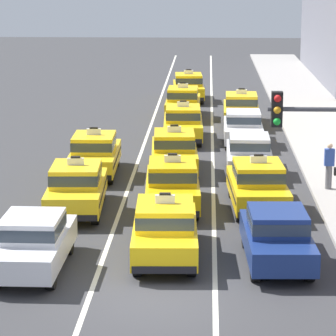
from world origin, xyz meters
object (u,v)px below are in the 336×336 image
object	(u,v)px
pedestrian_near_crosswalk	(329,166)
taxi_center_fourth	(183,123)
sedan_right_nearest	(277,235)
taxi_center_second	(172,184)
taxi_right_second	(258,184)
sedan_right_third	(249,153)
taxi_center_third	(174,151)
taxi_center_fifth	(183,102)
taxi_center_nearest	(165,229)
taxi_center_sixth	(188,86)
sedan_left_nearest	(33,241)
taxi_right_fifth	(241,109)
sedan_right_fourth	(243,127)
taxi_left_second	(76,187)
taxi_left_third	(94,153)

from	to	relation	value
pedestrian_near_crosswalk	taxi_center_fourth	bearing A→B (deg)	120.78
sedan_right_nearest	taxi_center_second	bearing A→B (deg)	119.24
taxi_right_second	sedan_right_third	distance (m)	5.23
taxi_center_second	taxi_center_third	size ratio (longest dim) A/B	1.00
sedan_right_third	pedestrian_near_crosswalk	size ratio (longest dim) A/B	2.52
taxi_center_third	taxi_center_fifth	world-z (taller)	same
taxi_center_nearest	taxi_center_fourth	size ratio (longest dim) A/B	1.00
taxi_center_nearest	taxi_center_fifth	size ratio (longest dim) A/B	1.01
taxi_center_sixth	pedestrian_near_crosswalk	xyz separation A→B (m)	(5.68, -22.10, 0.13)
taxi_center_nearest	sedan_right_nearest	size ratio (longest dim) A/B	1.06
pedestrian_near_crosswalk	sedan_left_nearest	bearing A→B (deg)	-136.13
taxi_center_fifth	taxi_right_second	size ratio (longest dim) A/B	0.98
taxi_right_second	pedestrian_near_crosswalk	bearing A→B (deg)	40.66
taxi_right_second	taxi_right_fifth	distance (m)	16.16
sedan_right_fourth	taxi_left_second	bearing A→B (deg)	-117.33
taxi_center_fifth	taxi_right_second	distance (m)	18.61
taxi_center_sixth	taxi_center_fifth	bearing A→B (deg)	-91.52
taxi_center_third	pedestrian_near_crosswalk	distance (m)	6.59
taxi_left_third	sedan_right_nearest	distance (m)	12.26
sedan_right_third	sedan_right_fourth	bearing A→B (deg)	90.16
taxi_center_third	taxi_center_fifth	size ratio (longest dim) A/B	1.02
taxi_center_fifth	taxi_center_sixth	size ratio (longest dim) A/B	0.98
taxi_center_fourth	sedan_right_nearest	size ratio (longest dim) A/B	1.06
taxi_left_third	taxi_center_fifth	distance (m)	13.96
taxi_center_nearest	sedan_right_fourth	xyz separation A→B (m)	(2.84, 16.44, -0.03)
sedan_left_nearest	taxi_center_second	world-z (taller)	taxi_center_second
taxi_left_second	taxi_center_second	xyz separation A→B (m)	(3.23, 0.60, 0.00)
sedan_right_nearest	taxi_right_second	bearing A→B (deg)	92.39
taxi_center_sixth	sedan_right_nearest	size ratio (longest dim) A/B	1.06
sedan_right_fourth	pedestrian_near_crosswalk	distance (m)	9.22
taxi_center_sixth	taxi_right_fifth	bearing A→B (deg)	-70.53
sedan_left_nearest	taxi_left_second	size ratio (longest dim) A/B	0.93
sedan_right_nearest	sedan_right_third	bearing A→B (deg)	91.56
sedan_left_nearest	taxi_center_second	size ratio (longest dim) A/B	0.93
sedan_right_third	taxi_center_sixth	bearing A→B (deg)	98.48
sedan_left_nearest	sedan_right_nearest	distance (m)	6.77
taxi_left_third	sedan_left_nearest	bearing A→B (deg)	-91.29
sedan_right_third	taxi_center_third	bearing A→B (deg)	176.17
taxi_center_fourth	pedestrian_near_crosswalk	distance (m)	11.05
taxi_center_fifth	taxi_center_sixth	xyz separation A→B (m)	(0.16, 6.11, 0.00)
taxi_left_second	taxi_center_sixth	distance (m)	25.30
taxi_center_second	taxi_right_second	bearing A→B (deg)	0.39
taxi_left_third	pedestrian_near_crosswalk	bearing A→B (deg)	-14.88
taxi_center_nearest	taxi_center_sixth	xyz separation A→B (m)	(-0.01, 29.77, 0.00)
taxi_center_third	sedan_left_nearest	bearing A→B (deg)	-105.92
taxi_left_third	taxi_center_fifth	world-z (taller)	same
sedan_right_third	pedestrian_near_crosswalk	distance (m)	4.02
sedan_left_nearest	taxi_left_third	world-z (taller)	taxi_left_third
taxi_center_sixth	taxi_right_second	world-z (taller)	same
taxi_right_second	sedan_right_nearest	bearing A→B (deg)	-87.61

